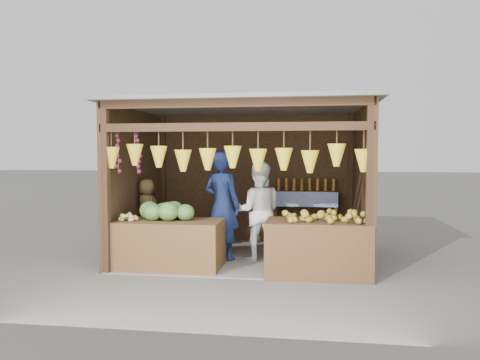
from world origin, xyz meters
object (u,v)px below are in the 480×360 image
object	(u,v)px
man_standing	(222,206)
woman_standing	(258,211)
counter_left	(170,244)
counter_right	(318,248)
vendor_seated	(147,209)

from	to	relation	value
man_standing	woman_standing	size ratio (longest dim) A/B	1.12
counter_left	counter_right	size ratio (longest dim) A/B	1.06
counter_left	man_standing	bearing A→B (deg)	43.53
counter_right	vendor_seated	size ratio (longest dim) A/B	1.42
counter_right	vendor_seated	world-z (taller)	vendor_seated
man_standing	woman_standing	distance (m)	0.63
woman_standing	counter_left	bearing A→B (deg)	26.39
counter_right	vendor_seated	bearing A→B (deg)	160.75
counter_left	woman_standing	xyz separation A→B (m)	(1.32, 0.80, 0.45)
counter_left	vendor_seated	size ratio (longest dim) A/B	1.50
counter_right	woman_standing	distance (m)	1.39
counter_right	man_standing	distance (m)	1.85
woman_standing	vendor_seated	bearing A→B (deg)	-9.41
counter_left	vendor_seated	bearing A→B (deg)	126.95
counter_left	woman_standing	bearing A→B (deg)	31.04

